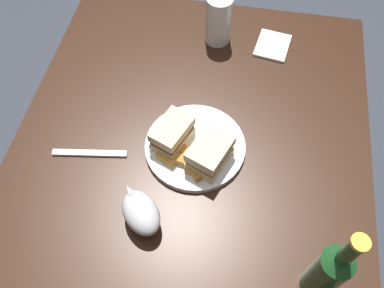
# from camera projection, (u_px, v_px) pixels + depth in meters

# --- Properties ---
(ground_plane) EXTENTS (6.00, 6.00, 0.00)m
(ground_plane) POSITION_uv_depth(u_px,v_px,m) (190.00, 248.00, 1.61)
(ground_plane) COLOR #333842
(dining_table) EXTENTS (1.11, 0.87, 0.75)m
(dining_table) POSITION_uv_depth(u_px,v_px,m) (190.00, 212.00, 1.29)
(dining_table) COLOR black
(dining_table) RESTS_ON ground
(plate) EXTENTS (0.24, 0.24, 0.02)m
(plate) POSITION_uv_depth(u_px,v_px,m) (195.00, 147.00, 0.97)
(plate) COLOR white
(plate) RESTS_ON dining_table
(sandwich_half_left) EXTENTS (0.12, 0.10, 0.06)m
(sandwich_half_left) POSITION_uv_depth(u_px,v_px,m) (172.00, 134.00, 0.94)
(sandwich_half_left) COLOR beige
(sandwich_half_left) RESTS_ON plate
(sandwich_half_right) EXTENTS (0.12, 0.11, 0.07)m
(sandwich_half_right) POSITION_uv_depth(u_px,v_px,m) (210.00, 154.00, 0.91)
(sandwich_half_right) COLOR beige
(sandwich_half_right) RESTS_ON plate
(potato_wedge_front) EXTENTS (0.05, 0.04, 0.02)m
(potato_wedge_front) POSITION_uv_depth(u_px,v_px,m) (196.00, 172.00, 0.92)
(potato_wedge_front) COLOR #AD702D
(potato_wedge_front) RESTS_ON plate
(potato_wedge_middle) EXTENTS (0.03, 0.04, 0.02)m
(potato_wedge_middle) POSITION_uv_depth(u_px,v_px,m) (189.00, 162.00, 0.93)
(potato_wedge_middle) COLOR gold
(potato_wedge_middle) RESTS_ON plate
(potato_wedge_back) EXTENTS (0.05, 0.03, 0.02)m
(potato_wedge_back) POSITION_uv_depth(u_px,v_px,m) (192.00, 163.00, 0.93)
(potato_wedge_back) COLOR #AD702D
(potato_wedge_back) RESTS_ON plate
(potato_wedge_left_edge) EXTENTS (0.04, 0.05, 0.02)m
(potato_wedge_left_edge) POSITION_uv_depth(u_px,v_px,m) (190.00, 154.00, 0.94)
(potato_wedge_left_edge) COLOR #B77F33
(potato_wedge_left_edge) RESTS_ON plate
(potato_wedge_right_edge) EXTENTS (0.03, 0.05, 0.02)m
(potato_wedge_right_edge) POSITION_uv_depth(u_px,v_px,m) (179.00, 159.00, 0.93)
(potato_wedge_right_edge) COLOR #AD702D
(potato_wedge_right_edge) RESTS_ON plate
(potato_wedge_stray) EXTENTS (0.04, 0.05, 0.02)m
(potato_wedge_stray) POSITION_uv_depth(u_px,v_px,m) (166.00, 159.00, 0.93)
(potato_wedge_stray) COLOR #B77F33
(potato_wedge_stray) RESTS_ON plate
(pint_glass) EXTENTS (0.07, 0.07, 0.14)m
(pint_glass) POSITION_uv_depth(u_px,v_px,m) (218.00, 23.00, 1.12)
(pint_glass) COLOR white
(pint_glass) RESTS_ON dining_table
(gravy_boat) EXTENTS (0.13, 0.13, 0.07)m
(gravy_boat) POSITION_uv_depth(u_px,v_px,m) (141.00, 212.00, 0.84)
(gravy_boat) COLOR #B7B7BC
(gravy_boat) RESTS_ON dining_table
(cider_bottle) EXTENTS (0.06, 0.06, 0.26)m
(cider_bottle) POSITION_uv_depth(u_px,v_px,m) (329.00, 271.00, 0.72)
(cider_bottle) COLOR #19421E
(cider_bottle) RESTS_ON dining_table
(napkin) EXTENTS (0.12, 0.11, 0.01)m
(napkin) POSITION_uv_depth(u_px,v_px,m) (273.00, 46.00, 1.16)
(napkin) COLOR silver
(napkin) RESTS_ON dining_table
(fork) EXTENTS (0.04, 0.18, 0.01)m
(fork) POSITION_uv_depth(u_px,v_px,m) (90.00, 153.00, 0.97)
(fork) COLOR silver
(fork) RESTS_ON dining_table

